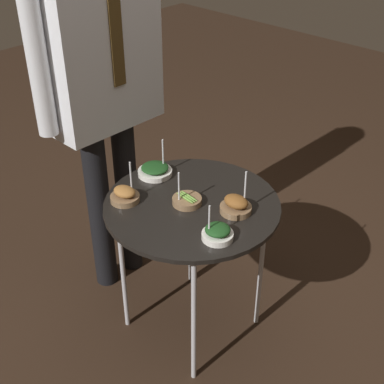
% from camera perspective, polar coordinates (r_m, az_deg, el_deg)
% --- Properties ---
extents(ground_plane, '(8.00, 8.00, 0.00)m').
position_cam_1_polar(ground_plane, '(2.47, 0.00, -13.74)').
color(ground_plane, black).
extents(serving_cart, '(0.68, 0.68, 0.65)m').
position_cam_1_polar(serving_cart, '(2.06, 0.00, -2.19)').
color(serving_cart, black).
rests_on(serving_cart, ground_plane).
extents(bowl_roast_back_right, '(0.12, 0.12, 0.17)m').
position_cam_1_polar(bowl_roast_back_right, '(1.98, 4.71, -1.42)').
color(bowl_roast_back_right, brown).
rests_on(bowl_roast_back_right, serving_cart).
extents(bowl_roast_mid_left, '(0.11, 0.11, 0.16)m').
position_cam_1_polar(bowl_roast_mid_left, '(2.05, -7.17, -0.32)').
color(bowl_roast_mid_left, brown).
rests_on(bowl_roast_mid_left, serving_cart).
extents(bowl_asparagus_front_center, '(0.11, 0.11, 0.14)m').
position_cam_1_polar(bowl_asparagus_front_center, '(2.03, -0.56, -0.89)').
color(bowl_asparagus_front_center, brown).
rests_on(bowl_asparagus_front_center, serving_cart).
extents(bowl_spinach_back_left, '(0.14, 0.14, 0.15)m').
position_cam_1_polar(bowl_spinach_back_left, '(2.21, -3.96, 2.34)').
color(bowl_spinach_back_left, silver).
rests_on(bowl_spinach_back_left, serving_cart).
extents(bowl_spinach_far_rim, '(0.11, 0.11, 0.14)m').
position_cam_1_polar(bowl_spinach_far_rim, '(1.85, 2.73, -4.37)').
color(bowl_spinach_far_rim, silver).
rests_on(bowl_spinach_far_rim, serving_cart).
extents(waiter_figure, '(0.61, 0.23, 1.66)m').
position_cam_1_polar(waiter_figure, '(2.19, -9.72, 12.75)').
color(waiter_figure, black).
rests_on(waiter_figure, ground_plane).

